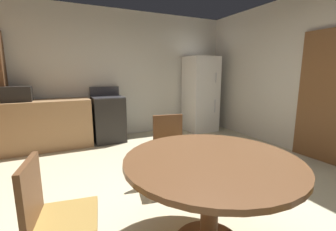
% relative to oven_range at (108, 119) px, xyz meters
% --- Properties ---
extents(ground_plane, '(14.00, 14.00, 0.00)m').
position_rel_oven_range_xyz_m(ground_plane, '(0.31, -2.64, -0.47)').
color(ground_plane, beige).
extents(wall_back, '(5.46, 0.12, 2.70)m').
position_rel_oven_range_xyz_m(wall_back, '(0.31, 0.40, 0.88)').
color(wall_back, beige).
rests_on(wall_back, ground).
extents(wall_right, '(0.12, 5.54, 2.70)m').
position_rel_oven_range_xyz_m(wall_right, '(2.94, -2.37, 0.88)').
color(wall_right, beige).
rests_on(wall_right, ground).
extents(kitchen_counter, '(1.77, 0.60, 0.90)m').
position_rel_oven_range_xyz_m(kitchen_counter, '(-1.24, -0.00, -0.02)').
color(kitchen_counter, '#9E754C').
rests_on(kitchen_counter, ground).
extents(oven_range, '(0.60, 0.60, 1.10)m').
position_rel_oven_range_xyz_m(oven_range, '(0.00, 0.00, 0.00)').
color(oven_range, black).
rests_on(oven_range, ground).
extents(refrigerator, '(0.68, 0.68, 1.76)m').
position_rel_oven_range_xyz_m(refrigerator, '(2.19, -0.05, 0.41)').
color(refrigerator, white).
rests_on(refrigerator, ground).
extents(microwave, '(0.44, 0.32, 0.26)m').
position_rel_oven_range_xyz_m(microwave, '(-1.52, -0.00, 0.56)').
color(microwave, black).
rests_on(microwave, kitchen_counter).
extents(door_panelled, '(0.05, 0.84, 2.04)m').
position_rel_oven_range_xyz_m(door_panelled, '(2.84, -2.52, 0.55)').
color(door_panelled, brown).
rests_on(door_panelled, ground).
extents(dining_table, '(1.32, 1.32, 0.76)m').
position_rel_oven_range_xyz_m(dining_table, '(0.13, -3.30, 0.14)').
color(dining_table, brown).
rests_on(dining_table, ground).
extents(chair_north, '(0.46, 0.46, 0.87)m').
position_rel_oven_range_xyz_m(chair_north, '(0.32, -2.21, 0.03)').
color(chair_north, brown).
rests_on(chair_north, ground).
extents(chair_west, '(0.46, 0.46, 0.87)m').
position_rel_oven_range_xyz_m(chair_west, '(-0.96, -3.13, 0.03)').
color(chair_west, brown).
rests_on(chair_west, ground).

